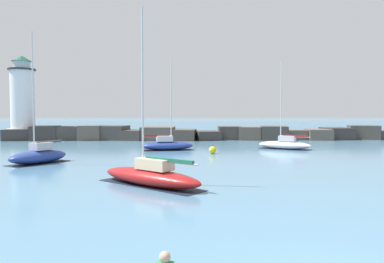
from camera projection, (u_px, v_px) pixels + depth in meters
The scene contains 8 objects.
open_sea_beyond at pixel (193, 126), 119.31m from camera, with size 400.00×116.00×0.01m.
breakwater_jetty at pixel (197, 134), 59.48m from camera, with size 64.02×6.73×2.29m.
lighthouse at pixel (23, 104), 59.12m from camera, with size 4.89×4.89×13.26m.
sailboat_moored_0 at pixel (39, 155), 31.71m from camera, with size 4.75×5.65×11.02m.
sailboat_moored_1 at pixel (167, 145), 42.87m from camera, with size 6.30×3.21×10.52m.
sailboat_moored_2 at pixel (285, 144), 44.04m from camera, with size 6.28×4.95×10.35m.
sailboat_moored_3 at pixel (150, 175), 22.12m from camera, with size 7.02×6.45×10.56m.
mooring_buoy_far_side at pixel (213, 150), 39.18m from camera, with size 0.77×0.77×0.97m.
Camera 1 is at (-4.00, -8.04, 4.32)m, focal length 35.00 mm.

